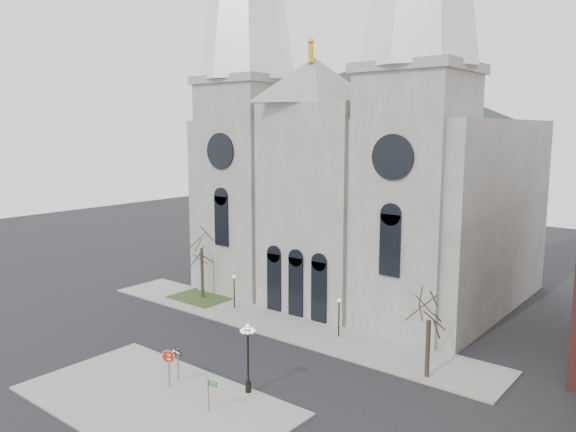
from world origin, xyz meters
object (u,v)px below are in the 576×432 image
Objects in this scene: stop_sign at (169,361)px; street_name_sign at (210,392)px; one_way_sign at (178,359)px; globe_lamp at (248,350)px.

street_name_sign is (4.54, -0.61, -0.61)m from stop_sign.
stop_sign is 1.16× the size of one_way_sign.
globe_lamp is 3.77m from street_name_sign.
stop_sign is at bearing -60.75° from one_way_sign.
one_way_sign is 5.25m from street_name_sign.
street_name_sign is at bearing -10.05° from one_way_sign.
one_way_sign is (-0.41, 1.11, -0.34)m from stop_sign.
globe_lamp is 5.45m from one_way_sign.
globe_lamp is at bearing 73.13° from street_name_sign.
globe_lamp is at bearing 25.93° from stop_sign.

